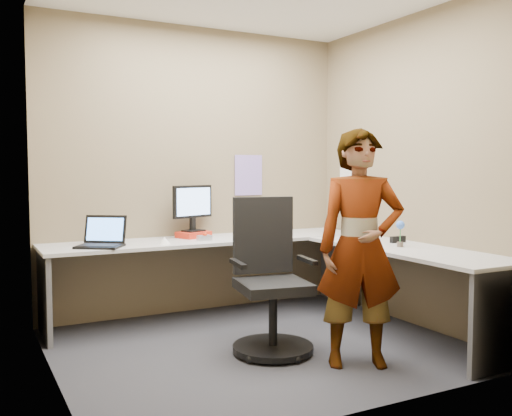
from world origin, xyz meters
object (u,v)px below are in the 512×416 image
desk (284,259)px  monitor (193,204)px  office_chair (270,290)px  person (360,248)px

desk → monitor: monitor is taller
office_chair → monitor: bearing=105.7°
monitor → person: person is taller
monitor → person: (0.53, -1.80, -0.22)m
desk → monitor: bearing=126.3°
monitor → person: bearing=-93.9°
monitor → desk: bearing=-74.0°
person → monitor: bearing=131.4°
desk → person: 1.09m
desk → monitor: 1.02m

